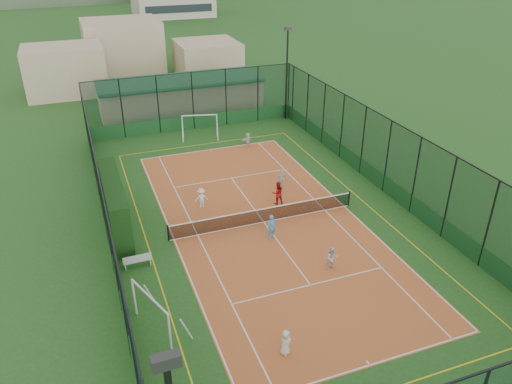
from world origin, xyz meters
The scene contains 18 objects.
ground centered at (0.00, 0.00, 0.00)m, with size 300.00×300.00×0.00m, color #264B1A.
court_slab centered at (0.00, 0.00, 0.01)m, with size 11.17×23.97×0.01m, color #C4632B.
tennis_net centered at (0.00, 0.00, 0.53)m, with size 11.67×0.12×1.06m, color black, non-canonical shape.
perimeter_fence centered at (0.00, 0.00, 2.50)m, with size 18.12×34.12×5.00m, color black, non-canonical shape.
floodlight_ne centered at (8.60, 16.60, 4.12)m, with size 0.60×0.26×8.25m, color black, non-canonical shape.
clubhouse centered at (0.00, 22.00, 1.57)m, with size 15.20×7.20×3.15m, color tan, non-canonical shape.
hedge_left centered at (-8.30, 2.52, 1.52)m, with size 1.04×6.97×3.05m, color black.
white_bench centered at (-7.80, -1.83, 0.41)m, with size 1.47×0.40×0.83m, color white, non-canonical shape.
futsal_goal_near centered at (-7.89, -6.90, 0.99)m, with size 0.89×3.07×1.98m, color white, non-canonical shape.
futsal_goal_far centered at (-0.02, 14.88, 0.96)m, with size 2.98×0.87×1.92m, color white, non-canonical shape.
child_near_left centered at (-2.96, -10.10, 0.61)m, with size 0.59×0.38×1.20m, color white.
child_near_mid centered at (-0.22, -1.79, 0.76)m, with size 0.55×0.36×1.51m, color #4390BF.
child_near_right centered at (1.61, -5.56, 0.67)m, with size 0.64×0.50×1.32m, color silver.
child_far_left centered at (-3.03, 3.11, 0.66)m, with size 0.84×0.48×1.30m, color white.
child_far_right centered at (2.79, 3.89, 0.66)m, with size 0.77×0.32×1.31m, color silver.
child_far_back centered at (3.04, 11.41, 0.60)m, with size 1.10×0.35×1.19m, color silver.
coach centered at (1.65, 1.85, 0.78)m, with size 0.75×0.58×1.54m, color #B21214.
tennis_balls centered at (1.17, 0.90, 0.04)m, with size 4.00×0.85×0.07m.
Camera 1 is at (-9.42, -23.93, 15.69)m, focal length 35.00 mm.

